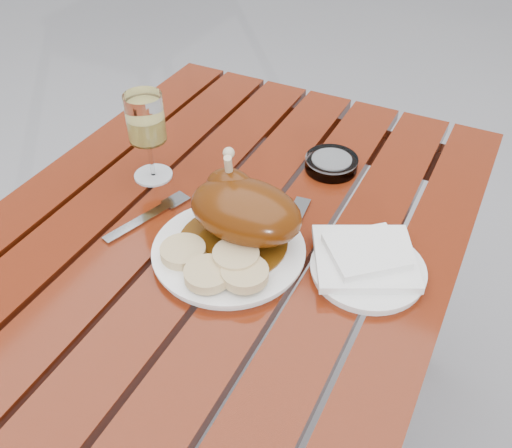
{
  "coord_description": "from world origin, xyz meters",
  "views": [
    {
      "loc": [
        0.4,
        -0.59,
        1.4
      ],
      "look_at": [
        0.07,
        0.06,
        0.78
      ],
      "focal_mm": 40.0,
      "sensor_mm": 36.0,
      "label": 1
    }
  ],
  "objects_px": {
    "side_plate": "(368,270)",
    "ashtray": "(331,163)",
    "dinner_plate": "(229,252)",
    "table": "(214,376)",
    "wine_glass": "(148,138)"
  },
  "relations": [
    {
      "from": "side_plate",
      "to": "ashtray",
      "type": "relative_size",
      "value": 1.77
    },
    {
      "from": "dinner_plate",
      "to": "side_plate",
      "type": "bearing_deg",
      "value": 15.97
    },
    {
      "from": "table",
      "to": "wine_glass",
      "type": "distance_m",
      "value": 0.52
    },
    {
      "from": "side_plate",
      "to": "ashtray",
      "type": "xyz_separation_m",
      "value": [
        -0.16,
        0.25,
        0.01
      ]
    },
    {
      "from": "dinner_plate",
      "to": "wine_glass",
      "type": "distance_m",
      "value": 0.29
    },
    {
      "from": "dinner_plate",
      "to": "ashtray",
      "type": "relative_size",
      "value": 2.42
    },
    {
      "from": "dinner_plate",
      "to": "wine_glass",
      "type": "relative_size",
      "value": 1.45
    },
    {
      "from": "wine_glass",
      "to": "ashtray",
      "type": "height_order",
      "value": "wine_glass"
    },
    {
      "from": "table",
      "to": "wine_glass",
      "type": "height_order",
      "value": "wine_glass"
    },
    {
      "from": "dinner_plate",
      "to": "side_plate",
      "type": "distance_m",
      "value": 0.23
    },
    {
      "from": "dinner_plate",
      "to": "table",
      "type": "bearing_deg",
      "value": 178.48
    },
    {
      "from": "table",
      "to": "side_plate",
      "type": "height_order",
      "value": "side_plate"
    },
    {
      "from": "side_plate",
      "to": "table",
      "type": "bearing_deg",
      "value": -167.19
    },
    {
      "from": "wine_glass",
      "to": "side_plate",
      "type": "xyz_separation_m",
      "value": [
        0.46,
        -0.07,
        -0.08
      ]
    },
    {
      "from": "dinner_plate",
      "to": "side_plate",
      "type": "height_order",
      "value": "dinner_plate"
    }
  ]
}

